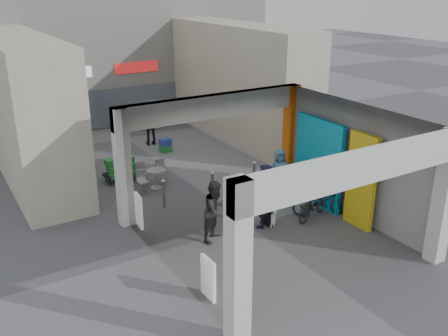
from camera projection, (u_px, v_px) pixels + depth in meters
ground at (249, 226)px, 14.56m from camera, size 90.00×90.00×0.00m
arcade_canopy at (285, 156)px, 13.35m from camera, size 6.40×6.45×6.40m
far_building at (91, 39)px, 24.33m from camera, size 18.00×4.08×8.00m
plaza_bldg_left at (25, 108)px, 17.48m from camera, size 2.00×9.00×5.00m
plaza_bldg_right at (240, 83)px, 21.85m from camera, size 2.00×9.00×5.00m
bollard_left at (164, 194)px, 15.64m from camera, size 0.09×0.09×0.88m
bollard_center at (212, 185)px, 16.37m from camera, size 0.09×0.09×0.85m
bollard_right at (254, 175)px, 17.06m from camera, size 0.09×0.09×0.92m
advert_board_near at (208, 278)px, 11.12m from camera, size 0.11×0.55×1.00m
advert_board_far at (139, 211)px, 14.36m from camera, size 0.15×0.56×1.00m
cafe_set at (150, 179)px, 17.26m from camera, size 1.32×1.06×0.80m
produce_stand at (122, 172)px, 17.74m from camera, size 1.22×0.66×0.81m
crate_stack at (165, 145)px, 20.71m from camera, size 0.50×0.42×0.56m
border_collie at (270, 217)px, 14.50m from camera, size 0.25×0.48×0.67m
man_with_dog at (263, 196)px, 14.23m from camera, size 0.82×0.81×1.90m
man_back_turned at (216, 211)px, 13.53m from camera, size 1.05×0.98×1.73m
man_elderly at (279, 171)px, 16.58m from camera, size 0.87×0.70×1.53m
man_crates at (151, 125)px, 21.42m from camera, size 1.10×0.64×1.77m
bicycle_front at (321, 201)px, 15.06m from camera, size 1.89×1.29×0.94m
bicycle_rear at (314, 203)px, 14.88m from camera, size 1.67×0.93×0.97m
white_van at (168, 110)px, 24.91m from camera, size 3.85×1.81×1.27m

